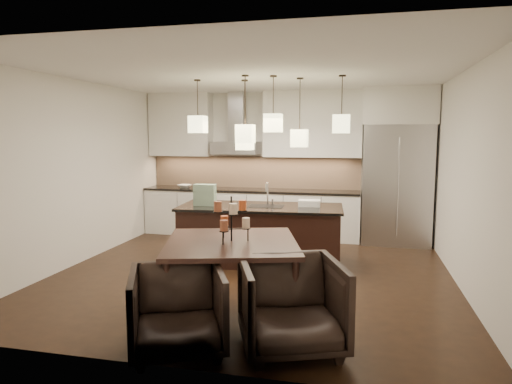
% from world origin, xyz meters
% --- Properties ---
extents(floor, '(5.50, 5.50, 0.02)m').
position_xyz_m(floor, '(0.00, 0.00, -0.01)').
color(floor, black).
rests_on(floor, ground).
extents(ceiling, '(5.50, 5.50, 0.02)m').
position_xyz_m(ceiling, '(0.00, 0.00, 2.81)').
color(ceiling, white).
rests_on(ceiling, wall_back).
extents(wall_back, '(5.50, 0.02, 2.80)m').
position_xyz_m(wall_back, '(0.00, 2.76, 1.40)').
color(wall_back, silver).
rests_on(wall_back, ground).
extents(wall_front, '(5.50, 0.02, 2.80)m').
position_xyz_m(wall_front, '(0.00, -2.76, 1.40)').
color(wall_front, silver).
rests_on(wall_front, ground).
extents(wall_left, '(0.02, 5.50, 2.80)m').
position_xyz_m(wall_left, '(-2.76, 0.00, 1.40)').
color(wall_left, silver).
rests_on(wall_left, ground).
extents(wall_right, '(0.02, 5.50, 2.80)m').
position_xyz_m(wall_right, '(2.76, 0.00, 1.40)').
color(wall_right, silver).
rests_on(wall_right, ground).
extents(refrigerator, '(1.20, 0.72, 2.15)m').
position_xyz_m(refrigerator, '(2.10, 2.38, 1.07)').
color(refrigerator, '#B7B7BA').
rests_on(refrigerator, floor).
extents(fridge_panel, '(1.26, 0.72, 0.65)m').
position_xyz_m(fridge_panel, '(2.10, 2.38, 2.47)').
color(fridge_panel, silver).
rests_on(fridge_panel, refrigerator).
extents(lower_cabinets, '(4.21, 0.62, 0.88)m').
position_xyz_m(lower_cabinets, '(-0.62, 2.43, 0.44)').
color(lower_cabinets, silver).
rests_on(lower_cabinets, floor).
extents(countertop, '(4.21, 0.66, 0.04)m').
position_xyz_m(countertop, '(-0.62, 2.43, 0.90)').
color(countertop, black).
rests_on(countertop, lower_cabinets).
extents(backsplash, '(4.21, 0.02, 0.63)m').
position_xyz_m(backsplash, '(-0.62, 2.73, 1.24)').
color(backsplash, tan).
rests_on(backsplash, countertop).
extents(upper_cab_left, '(1.25, 0.35, 1.25)m').
position_xyz_m(upper_cab_left, '(-2.10, 2.57, 2.17)').
color(upper_cab_left, silver).
rests_on(upper_cab_left, wall_back).
extents(upper_cab_right, '(1.85, 0.35, 1.25)m').
position_xyz_m(upper_cab_right, '(0.55, 2.57, 2.17)').
color(upper_cab_right, silver).
rests_on(upper_cab_right, wall_back).
extents(hood_canopy, '(0.90, 0.52, 0.24)m').
position_xyz_m(hood_canopy, '(-0.93, 2.48, 1.72)').
color(hood_canopy, '#B7B7BA').
rests_on(hood_canopy, wall_back).
extents(hood_chimney, '(0.30, 0.28, 0.96)m').
position_xyz_m(hood_chimney, '(-0.93, 2.59, 2.32)').
color(hood_chimney, '#B7B7BA').
rests_on(hood_chimney, hood_canopy).
extents(fruit_bowl, '(0.30, 0.30, 0.06)m').
position_xyz_m(fruit_bowl, '(-1.97, 2.38, 0.95)').
color(fruit_bowl, silver).
rests_on(fruit_bowl, countertop).
extents(island_body, '(2.47, 1.13, 0.85)m').
position_xyz_m(island_body, '(-0.02, 0.60, 0.42)').
color(island_body, black).
rests_on(island_body, floor).
extents(island_top, '(2.55, 1.21, 0.04)m').
position_xyz_m(island_top, '(-0.02, 0.60, 0.87)').
color(island_top, black).
rests_on(island_top, island_body).
extents(faucet, '(0.11, 0.24, 0.37)m').
position_xyz_m(faucet, '(0.07, 0.70, 1.07)').
color(faucet, silver).
rests_on(faucet, island_top).
extents(tote_bag, '(0.34, 0.20, 0.33)m').
position_xyz_m(tote_bag, '(-0.87, 0.47, 1.05)').
color(tote_bag, '#134723').
rests_on(tote_bag, island_top).
extents(food_container, '(0.34, 0.25, 0.10)m').
position_xyz_m(food_container, '(0.71, 0.74, 0.93)').
color(food_container, silver).
rests_on(food_container, island_top).
extents(dining_table, '(1.71, 1.71, 0.83)m').
position_xyz_m(dining_table, '(0.13, -1.53, 0.42)').
color(dining_table, black).
rests_on(dining_table, floor).
extents(candelabra, '(0.49, 0.49, 0.49)m').
position_xyz_m(candelabra, '(0.13, -1.53, 1.07)').
color(candelabra, black).
rests_on(candelabra, dining_table).
extents(candle_a, '(0.10, 0.10, 0.11)m').
position_xyz_m(candle_a, '(0.28, -1.49, 1.03)').
color(candle_a, beige).
rests_on(candle_a, candelabra).
extents(candle_b, '(0.10, 0.10, 0.11)m').
position_xyz_m(candle_b, '(0.02, -1.43, 1.03)').
color(candle_b, '#CF5325').
rests_on(candle_b, candelabra).
extents(candle_c, '(0.10, 0.10, 0.11)m').
position_xyz_m(candle_c, '(0.09, -1.68, 1.03)').
color(candle_c, '#995135').
rests_on(candle_c, candelabra).
extents(candle_d, '(0.10, 0.10, 0.11)m').
position_xyz_m(candle_d, '(0.22, -1.40, 1.20)').
color(candle_d, '#CF5325').
rests_on(candle_d, candelabra).
extents(candle_e, '(0.10, 0.10, 0.11)m').
position_xyz_m(candle_e, '(-0.02, -1.55, 1.20)').
color(candle_e, '#995135').
rests_on(candle_e, candelabra).
extents(candle_f, '(0.10, 0.10, 0.11)m').
position_xyz_m(candle_f, '(0.19, -1.67, 1.20)').
color(candle_f, beige).
rests_on(candle_f, candelabra).
extents(armchair_left, '(1.11, 1.12, 0.78)m').
position_xyz_m(armchair_left, '(-0.12, -2.46, 0.39)').
color(armchair_left, black).
rests_on(armchair_left, floor).
extents(armchair_right, '(1.17, 1.18, 0.84)m').
position_xyz_m(armchair_right, '(0.88, -2.18, 0.42)').
color(armchair_right, black).
rests_on(armchair_right, floor).
extents(pendant_a, '(0.24, 0.24, 0.26)m').
position_xyz_m(pendant_a, '(-0.99, 0.53, 2.13)').
color(pendant_a, beige).
rests_on(pendant_a, ceiling).
extents(pendant_b, '(0.24, 0.24, 0.26)m').
position_xyz_m(pendant_b, '(-0.29, 0.71, 1.87)').
color(pendant_b, beige).
rests_on(pendant_b, ceiling).
extents(pendant_c, '(0.24, 0.24, 0.26)m').
position_xyz_m(pendant_c, '(0.23, 0.31, 2.14)').
color(pendant_c, beige).
rests_on(pendant_c, ceiling).
extents(pendant_d, '(0.24, 0.24, 0.26)m').
position_xyz_m(pendant_d, '(0.56, 0.65, 1.92)').
color(pendant_d, beige).
rests_on(pendant_d, ceiling).
extents(pendant_e, '(0.24, 0.24, 0.26)m').
position_xyz_m(pendant_e, '(1.18, 0.48, 2.12)').
color(pendant_e, beige).
rests_on(pendant_e, ceiling).
extents(pendant_f, '(0.24, 0.24, 0.26)m').
position_xyz_m(pendant_f, '(-0.15, 0.17, 1.98)').
color(pendant_f, beige).
rests_on(pendant_f, ceiling).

